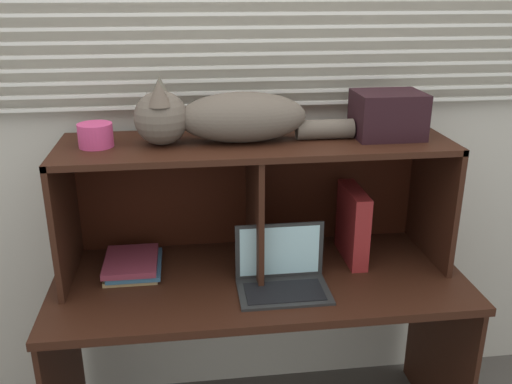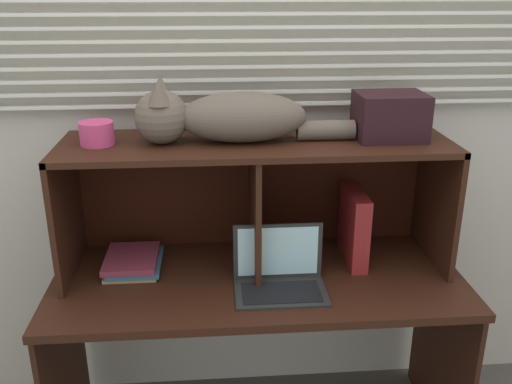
% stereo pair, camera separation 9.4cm
% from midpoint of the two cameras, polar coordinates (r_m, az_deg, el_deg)
% --- Properties ---
extents(back_panel_with_blinds, '(4.40, 0.08, 2.50)m').
position_cam_midpoint_polar(back_panel_with_blinds, '(2.22, -2.07, 8.34)').
color(back_panel_with_blinds, beige).
rests_on(back_panel_with_blinds, ground).
extents(desk, '(1.49, 0.63, 0.72)m').
position_cam_midpoint_polar(desk, '(2.14, -0.92, -11.72)').
color(desk, black).
rests_on(desk, ground).
extents(hutch_shelf_unit, '(1.38, 0.41, 0.48)m').
position_cam_midpoint_polar(hutch_shelf_unit, '(2.06, -1.45, 1.56)').
color(hutch_shelf_unit, black).
rests_on(hutch_shelf_unit, desk).
extents(cat, '(0.77, 0.20, 0.23)m').
position_cam_midpoint_polar(cat, '(1.95, -4.97, 7.62)').
color(cat, brown).
rests_on(cat, hutch_shelf_unit).
extents(laptop, '(0.32, 0.20, 0.22)m').
position_cam_midpoint_polar(laptop, '(1.98, 1.31, -8.46)').
color(laptop, '#262626').
rests_on(laptop, desk).
extents(binder_upright, '(0.06, 0.25, 0.28)m').
position_cam_midpoint_polar(binder_upright, '(2.17, 8.58, -3.28)').
color(binder_upright, maroon).
rests_on(binder_upright, desk).
extents(book_stack, '(0.20, 0.25, 0.05)m').
position_cam_midpoint_polar(book_stack, '(2.15, -13.64, -7.20)').
color(book_stack, tan).
rests_on(book_stack, desk).
extents(small_basket, '(0.12, 0.12, 0.08)m').
position_cam_midpoint_polar(small_basket, '(1.99, -17.30, 5.52)').
color(small_basket, '#C73C71').
rests_on(small_basket, hutch_shelf_unit).
extents(storage_box, '(0.24, 0.19, 0.16)m').
position_cam_midpoint_polar(storage_box, '(2.07, 11.97, 7.69)').
color(storage_box, black).
rests_on(storage_box, hutch_shelf_unit).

